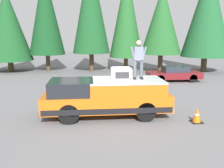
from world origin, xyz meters
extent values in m
plane|color=slate|center=(0.00, 0.00, 0.00)|extent=(90.00, 90.00, 0.00)
cube|color=orange|center=(-0.07, 0.23, 0.70)|extent=(2.00, 5.50, 0.70)
cube|color=black|center=(-0.07, 0.23, 0.51)|extent=(2.01, 5.39, 0.24)
cube|color=black|center=(-0.07, 1.74, 1.35)|extent=(1.84, 1.87, 0.60)
cube|color=orange|center=(-0.07, -0.65, 1.31)|extent=(1.92, 3.19, 0.52)
cube|color=#B7BABF|center=(-0.07, -0.65, 1.61)|extent=(1.94, 3.19, 0.08)
cube|color=#232326|center=(-0.07, 2.92, 0.43)|extent=(1.96, 0.16, 0.20)
cube|color=#B2B5BA|center=(-0.07, -2.46, 0.43)|extent=(1.96, 0.16, 0.20)
cylinder|color=black|center=(-0.92, 1.82, 0.42)|extent=(0.30, 0.84, 0.84)
cylinder|color=black|center=(0.78, 1.82, 0.42)|extent=(0.30, 0.84, 0.84)
cylinder|color=black|center=(-0.92, -1.37, 0.42)|extent=(0.30, 0.84, 0.84)
cylinder|color=black|center=(0.78, -1.37, 0.42)|extent=(0.30, 0.84, 0.84)
cube|color=white|center=(-0.24, -0.41, 1.91)|extent=(0.64, 0.84, 0.52)
cube|color=#2D2D30|center=(-0.56, -0.41, 1.91)|extent=(0.01, 0.59, 0.29)
cube|color=#99999E|center=(-0.24, -0.41, 2.19)|extent=(0.58, 0.76, 0.04)
cylinder|color=#4C515B|center=(-0.02, -1.33, 2.07)|extent=(0.15, 0.15, 0.84)
cube|color=black|center=(-0.06, -1.33, 1.69)|extent=(0.26, 0.11, 0.08)
cylinder|color=#4C515B|center=(-0.02, -1.03, 2.07)|extent=(0.15, 0.15, 0.84)
cube|color=black|center=(-0.06, -1.03, 1.69)|extent=(0.26, 0.11, 0.08)
cube|color=gray|center=(-0.02, -1.18, 2.78)|extent=(0.24, 0.40, 0.58)
sphere|color=beige|center=(-0.02, -1.18, 3.23)|extent=(0.22, 0.22, 0.22)
cylinder|color=gray|center=(-0.05, -1.43, 2.78)|extent=(0.09, 0.23, 0.58)
cylinder|color=gray|center=(-0.05, -0.94, 2.78)|extent=(0.09, 0.23, 0.58)
cube|color=maroon|center=(7.83, -5.64, 0.49)|extent=(1.64, 4.10, 0.50)
cube|color=#282D38|center=(7.83, -5.74, 0.95)|extent=(1.31, 1.89, 0.42)
cylinder|color=black|center=(7.11, -4.37, 0.31)|extent=(0.20, 0.62, 0.62)
cylinder|color=black|center=(8.55, -4.37, 0.31)|extent=(0.20, 0.62, 0.62)
cylinder|color=black|center=(7.11, -6.91, 0.31)|extent=(0.20, 0.62, 0.62)
cylinder|color=black|center=(8.55, -6.91, 0.31)|extent=(0.20, 0.62, 0.62)
cube|color=black|center=(-1.27, -3.44, 0.01)|extent=(0.47, 0.47, 0.03)
cone|color=orange|center=(-1.27, -3.44, 0.31)|extent=(0.36, 0.36, 0.62)
cylinder|color=white|center=(-1.27, -3.44, 0.34)|extent=(0.19, 0.19, 0.06)
cylinder|color=#4C3826|center=(12.32, -10.22, 0.75)|extent=(0.55, 0.55, 1.49)
cone|color=#1E562D|center=(12.32, -10.22, 5.76)|extent=(4.58, 4.58, 8.54)
cylinder|color=#4C3826|center=(12.90, -6.03, 0.87)|extent=(0.46, 0.46, 1.73)
cone|color=#235B28|center=(12.90, -6.03, 4.93)|extent=(3.87, 3.87, 6.40)
cylinder|color=#4C3826|center=(13.86, -2.77, 0.69)|extent=(0.40, 0.40, 1.37)
cone|color=#235B28|center=(13.86, -2.77, 5.59)|extent=(3.32, 3.32, 8.44)
cylinder|color=#4C3826|center=(13.85, 0.67, 0.90)|extent=(0.43, 0.43, 1.80)
cone|color=#194C23|center=(13.85, 0.67, 6.41)|extent=(3.62, 3.62, 9.22)
cylinder|color=#4C3826|center=(14.52, 5.01, 0.82)|extent=(0.42, 0.42, 1.64)
cone|color=#14421E|center=(14.52, 5.01, 5.74)|extent=(3.49, 3.49, 8.20)
cylinder|color=#4C3826|center=(14.24, 8.57, 0.55)|extent=(0.53, 0.53, 1.11)
cone|color=#194C23|center=(14.24, 8.57, 4.50)|extent=(4.40, 4.40, 6.79)
camera|label=1|loc=(-10.61, 1.00, 3.58)|focal=39.50mm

